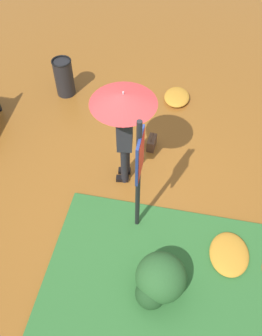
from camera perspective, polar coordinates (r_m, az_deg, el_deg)
The scene contains 8 objects.
ground_plane at distance 6.28m, azimuth -0.15°, elevation -3.29°, with size 18.00×18.00×0.00m, color brown.
person_with_umbrella at distance 5.23m, azimuth -1.13°, elevation 8.37°, with size 0.96×0.96×2.04m.
info_sign_post at distance 4.69m, azimuth 1.30°, elevation -0.13°, with size 0.44×0.07×2.30m.
handbag at distance 6.81m, azimuth 3.33°, elevation 4.08°, with size 0.31×0.16×0.37m.
trash_bin at distance 7.95m, azimuth -10.67°, elevation 14.08°, with size 0.42×0.42×0.83m.
shrub_cluster at distance 5.17m, azimuth 4.52°, elevation -17.44°, with size 0.79×0.71×0.64m.
leaf_pile_near_person at distance 5.75m, azimuth 15.42°, elevation -13.12°, with size 0.75×0.60×0.16m.
leaf_pile_far_path at distance 7.92m, azimuth 7.33°, elevation 11.20°, with size 0.68×0.54×0.15m.
Camera 1 is at (3.58, 0.73, 5.10)m, focal length 38.14 mm.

